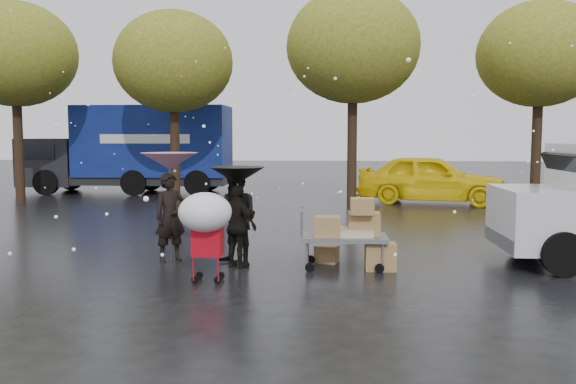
# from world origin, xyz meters

# --- Properties ---
(ground) EXTENTS (90.00, 90.00, 0.00)m
(ground) POSITION_xyz_m (0.00, 0.00, 0.00)
(ground) COLOR black
(ground) RESTS_ON ground
(person_pink) EXTENTS (0.72, 0.67, 1.65)m
(person_pink) POSITION_xyz_m (-1.22, 0.66, 0.83)
(person_pink) COLOR black
(person_pink) RESTS_ON ground
(person_middle) EXTENTS (1.05, 0.98, 1.73)m
(person_middle) POSITION_xyz_m (0.07, 0.42, 0.86)
(person_middle) COLOR black
(person_middle) RESTS_ON ground
(person_black) EXTENTS (0.91, 0.80, 1.48)m
(person_black) POSITION_xyz_m (0.12, 0.18, 0.74)
(person_black) COLOR black
(person_black) RESTS_ON ground
(umbrella_pink) EXTENTS (1.06, 1.06, 2.03)m
(umbrella_pink) POSITION_xyz_m (-1.22, 0.66, 1.88)
(umbrella_pink) COLOR #4C4C4C
(umbrella_pink) RESTS_ON ground
(umbrella_black) EXTENTS (0.99, 0.99, 1.79)m
(umbrella_black) POSITION_xyz_m (0.12, 0.18, 1.64)
(umbrella_black) COLOR #4C4C4C
(umbrella_black) RESTS_ON ground
(vendor_cart) EXTENTS (1.52, 0.80, 1.27)m
(vendor_cart) POSITION_xyz_m (2.09, 0.20, 0.73)
(vendor_cart) COLOR slate
(vendor_cart) RESTS_ON ground
(shopping_cart) EXTENTS (0.84, 0.84, 1.46)m
(shopping_cart) POSITION_xyz_m (-0.20, -1.06, 1.06)
(shopping_cart) COLOR red
(shopping_cart) RESTS_ON ground
(blue_truck) EXTENTS (8.30, 2.60, 3.50)m
(blue_truck) POSITION_xyz_m (-6.16, 13.79, 1.76)
(blue_truck) COLOR navy
(blue_truck) RESTS_ON ground
(box_ground_near) EXTENTS (0.53, 0.42, 0.48)m
(box_ground_near) POSITION_xyz_m (2.64, 0.14, 0.24)
(box_ground_near) COLOR brown
(box_ground_near) RESTS_ON ground
(box_ground_far) EXTENTS (0.48, 0.42, 0.32)m
(box_ground_far) POSITION_xyz_m (1.70, 0.69, 0.16)
(box_ground_far) COLOR brown
(box_ground_far) RESTS_ON ground
(yellow_taxi) EXTENTS (5.28, 3.01, 1.69)m
(yellow_taxi) POSITION_xyz_m (5.23, 10.71, 0.85)
(yellow_taxi) COLOR yellow
(yellow_taxi) RESTS_ON ground
(tree_row) EXTENTS (21.60, 4.40, 7.12)m
(tree_row) POSITION_xyz_m (-0.47, 10.00, 5.02)
(tree_row) COLOR black
(tree_row) RESTS_ON ground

